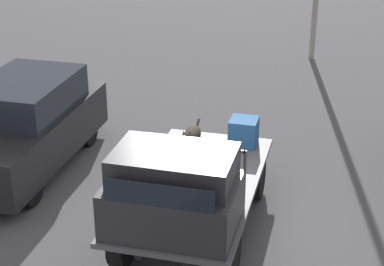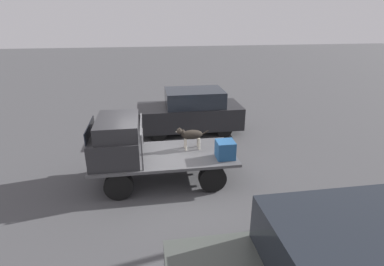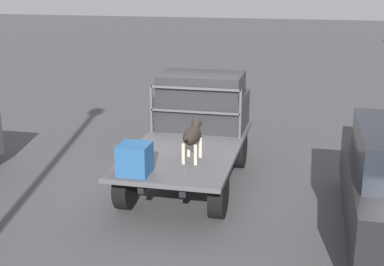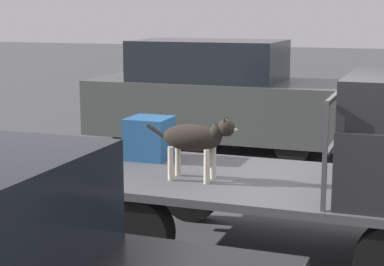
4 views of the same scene
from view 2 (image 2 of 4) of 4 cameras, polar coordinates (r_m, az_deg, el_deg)
name	(u,v)px [view 2 (image 2 of 4)]	position (r m, az deg, el deg)	size (l,w,h in m)	color
ground_plane	(165,179)	(8.85, -5.17, -8.71)	(80.00, 80.00, 0.00)	#474749
flatbed_truck	(164,161)	(8.57, -5.30, -5.33)	(3.96, 1.92, 0.80)	black
truck_cab	(116,139)	(8.30, -14.22, -1.19)	(1.28, 1.80, 1.12)	#28282B
truck_headboard	(142,135)	(8.22, -9.57, -0.30)	(0.04, 1.80, 0.96)	#4C4C4F
dog	(190,135)	(8.62, -0.35, -0.35)	(0.99, 0.27, 0.69)	beige
cargo_crate	(225,150)	(8.19, 6.35, -3.15)	(0.49, 0.49, 0.49)	#235184
parked_sedan	(191,112)	(11.96, -0.26, 4.09)	(4.08, 1.72, 1.74)	black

